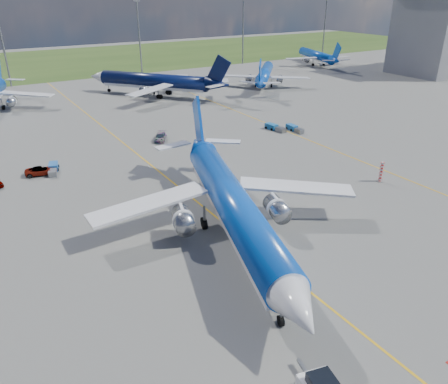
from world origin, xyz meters
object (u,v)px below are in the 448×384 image
bg_jet_ene (316,65)px  service_car_c (160,137)px  main_airliner (233,237)px  baggage_tug_c (53,169)px  warning_post (381,172)px  bg_jet_ne (264,85)px  baggage_tug_w (294,129)px  bg_jet_n (155,96)px  baggage_tug_e (275,128)px  service_car_b (41,171)px

bg_jet_ene → service_car_c: bg_jet_ene is taller
main_airliner → baggage_tug_c: 33.61m
warning_post → main_airliner: size_ratio=0.07×
service_car_c → baggage_tug_c: bearing=-133.5°
bg_jet_ne → bg_jet_ene: size_ratio=1.03×
bg_jet_ene → baggage_tug_w: bearing=62.2°
bg_jet_n → bg_jet_ene: size_ratio=1.19×
warning_post → main_airliner: 26.89m
bg_jet_n → baggage_tug_w: 44.68m
baggage_tug_c → bg_jet_n: bearing=64.8°
baggage_tug_c → service_car_c: bearing=29.8°
bg_jet_ne → baggage_tug_e: bearing=97.3°
service_car_c → bg_jet_n: bearing=100.2°
bg_jet_ene → main_airliner: 127.46m
service_car_b → baggage_tug_c: bearing=-69.0°
service_car_c → baggage_tug_w: (25.06, -8.32, -0.19)m
baggage_tug_w → baggage_tug_c: baggage_tug_c is taller
bg_jet_ne → service_car_b: 77.69m
baggage_tug_c → service_car_b: bearing=-154.8°
warning_post → main_airliner: bearing=-175.7°
baggage_tug_w → service_car_c: bearing=164.0°
bg_jet_ne → service_car_c: 55.81m
baggage_tug_w → bg_jet_ene: bearing=47.2°
bg_jet_ne → warning_post: bearing=108.5°
baggage_tug_e → bg_jet_n: bearing=92.8°
service_car_c → baggage_tug_e: 22.82m
warning_post → service_car_b: warning_post is taller
baggage_tug_w → baggage_tug_c: size_ratio=0.96×
baggage_tug_c → baggage_tug_e: baggage_tug_e is taller
bg_jet_n → service_car_c: bearing=29.6°
service_car_c → baggage_tug_w: 26.41m
bg_jet_ene → baggage_tug_e: size_ratio=7.12×
warning_post → service_car_b: bearing=145.5°
warning_post → baggage_tug_w: 26.48m
service_car_b → bg_jet_ene: bearing=-50.9°
service_car_b → baggage_tug_c: 1.85m
bg_jet_n → bg_jet_ene: bearing=154.5°
baggage_tug_w → baggage_tug_e: size_ratio=0.93×
service_car_b → baggage_tug_c: (1.82, 0.32, -0.15)m
main_airliner → baggage_tug_e: size_ratio=9.03×
warning_post → service_car_c: (-19.59, 34.21, -0.83)m
main_airliner → baggage_tug_w: main_airliner is taller
service_car_c → baggage_tug_w: service_car_c is taller
bg_jet_n → baggage_tug_w: (11.13, -43.27, 0.48)m
warning_post → baggage_tug_c: 49.28m
main_airliner → service_car_c: 36.94m
warning_post → baggage_tug_w: bearing=78.1°
bg_jet_ne → main_airliner: bearing=92.3°
warning_post → baggage_tug_e: warning_post is taller
warning_post → baggage_tug_e: (2.46, 28.35, -1.00)m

